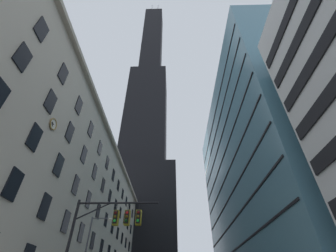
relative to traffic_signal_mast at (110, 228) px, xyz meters
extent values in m
cube|color=beige|center=(-15.77, 26.94, 7.60)|extent=(17.20, 75.44, 26.36)
cube|color=#B2A893|center=(-6.92, 26.94, 20.08)|extent=(0.70, 75.44, 0.60)
cube|color=black|center=(-7.12, -1.78, 2.62)|extent=(0.14, 1.40, 2.20)
cube|color=black|center=(-7.12, 3.22, 2.62)|extent=(0.14, 1.40, 2.20)
cube|color=black|center=(-7.12, 8.22, 2.62)|extent=(0.14, 1.40, 2.20)
cube|color=black|center=(-7.12, 13.22, 2.62)|extent=(0.14, 1.40, 2.20)
cube|color=black|center=(-7.12, 18.22, 2.62)|extent=(0.14, 1.40, 2.20)
cube|color=black|center=(-7.12, 23.22, 2.62)|extent=(0.14, 1.40, 2.20)
cube|color=black|center=(-7.12, 28.22, 2.62)|extent=(0.14, 1.40, 2.20)
cube|color=black|center=(-7.12, -1.78, 6.82)|extent=(0.14, 1.40, 2.20)
cube|color=black|center=(-7.12, 3.22, 6.82)|extent=(0.14, 1.40, 2.20)
cube|color=black|center=(-7.12, 8.22, 6.82)|extent=(0.14, 1.40, 2.20)
cube|color=black|center=(-7.12, 13.22, 6.82)|extent=(0.14, 1.40, 2.20)
cube|color=black|center=(-7.12, 18.22, 6.82)|extent=(0.14, 1.40, 2.20)
cube|color=black|center=(-7.12, 23.22, 6.82)|extent=(0.14, 1.40, 2.20)
cube|color=black|center=(-7.12, 28.22, 6.82)|extent=(0.14, 1.40, 2.20)
cube|color=black|center=(-7.12, 33.22, 6.82)|extent=(0.14, 1.40, 2.20)
cube|color=black|center=(-7.12, 38.22, 6.82)|extent=(0.14, 1.40, 2.20)
cube|color=black|center=(-7.12, 43.22, 6.82)|extent=(0.14, 1.40, 2.20)
cube|color=black|center=(-7.12, 48.22, 6.82)|extent=(0.14, 1.40, 2.20)
cube|color=black|center=(-7.12, 53.22, 6.82)|extent=(0.14, 1.40, 2.20)
cube|color=black|center=(-7.12, -6.78, 11.02)|extent=(0.14, 1.40, 2.20)
cube|color=black|center=(-7.12, -1.78, 11.02)|extent=(0.14, 1.40, 2.20)
cube|color=black|center=(-7.12, 3.22, 11.02)|extent=(0.14, 1.40, 2.20)
cube|color=black|center=(-7.12, 8.22, 11.02)|extent=(0.14, 1.40, 2.20)
cube|color=black|center=(-7.12, 13.22, 11.02)|extent=(0.14, 1.40, 2.20)
cube|color=black|center=(-7.12, 18.22, 11.02)|extent=(0.14, 1.40, 2.20)
cube|color=black|center=(-7.12, 23.22, 11.02)|extent=(0.14, 1.40, 2.20)
cube|color=black|center=(-7.12, 28.22, 11.02)|extent=(0.14, 1.40, 2.20)
cube|color=black|center=(-7.12, 33.22, 11.02)|extent=(0.14, 1.40, 2.20)
cube|color=black|center=(-7.12, 38.22, 11.02)|extent=(0.14, 1.40, 2.20)
cube|color=black|center=(-7.12, 43.22, 11.02)|extent=(0.14, 1.40, 2.20)
cube|color=black|center=(-7.12, 48.22, 11.02)|extent=(0.14, 1.40, 2.20)
cube|color=black|center=(-7.12, 53.22, 11.02)|extent=(0.14, 1.40, 2.20)
cube|color=black|center=(-7.12, -6.78, 15.22)|extent=(0.14, 1.40, 2.20)
cube|color=black|center=(-7.12, -1.78, 15.22)|extent=(0.14, 1.40, 2.20)
cube|color=black|center=(-7.12, 3.22, 15.22)|extent=(0.14, 1.40, 2.20)
cube|color=black|center=(-7.12, 8.22, 15.22)|extent=(0.14, 1.40, 2.20)
cube|color=black|center=(-7.12, 13.22, 15.22)|extent=(0.14, 1.40, 2.20)
cube|color=black|center=(-7.12, 18.22, 15.22)|extent=(0.14, 1.40, 2.20)
cube|color=black|center=(-7.12, 23.22, 15.22)|extent=(0.14, 1.40, 2.20)
cube|color=black|center=(-7.12, 28.22, 15.22)|extent=(0.14, 1.40, 2.20)
cube|color=black|center=(-7.12, 33.22, 15.22)|extent=(0.14, 1.40, 2.20)
cube|color=black|center=(-7.12, 38.22, 15.22)|extent=(0.14, 1.40, 2.20)
cube|color=black|center=(-7.12, 43.22, 15.22)|extent=(0.14, 1.40, 2.20)
cube|color=black|center=(-7.12, 48.22, 15.22)|extent=(0.14, 1.40, 2.20)
cube|color=black|center=(-7.12, 53.22, 15.22)|extent=(0.14, 1.40, 2.20)
torus|color=olive|center=(-7.05, -0.19, 9.51)|extent=(0.11, 1.22, 1.22)
cylinder|color=silver|center=(-7.09, -0.19, 9.51)|extent=(0.05, 1.05, 1.05)
cube|color=black|center=(-7.02, -0.32, 9.48)|extent=(0.03, 0.32, 0.14)
cube|color=black|center=(-7.02, -0.36, 9.37)|extent=(0.03, 0.41, 0.33)
cube|color=black|center=(-7.71, 65.92, 14.70)|extent=(26.88, 26.88, 40.56)
cube|color=black|center=(-7.71, 65.92, 64.48)|extent=(18.82, 18.82, 59.00)
cube|color=black|center=(-7.71, 65.92, 130.86)|extent=(12.10, 12.10, 73.75)
cylinder|color=silver|center=(-10.13, 65.92, 177.34)|extent=(1.20, 1.20, 19.22)
cylinder|color=silver|center=(-5.29, 65.92, 177.34)|extent=(1.20, 1.20, 19.22)
cube|color=black|center=(14.78, -7.29, 6.42)|extent=(0.16, 10.18, 1.10)
cube|color=black|center=(14.78, -7.29, 9.42)|extent=(0.16, 10.18, 1.10)
cube|color=black|center=(14.78, -7.29, 12.42)|extent=(0.16, 10.18, 1.10)
cube|color=black|center=(14.78, -7.29, 15.42)|extent=(0.16, 10.18, 1.10)
cube|color=teal|center=(23.58, 24.03, 15.11)|extent=(17.51, 46.95, 41.38)
cube|color=black|center=(14.79, 24.03, 2.42)|extent=(0.12, 45.95, 0.24)
cube|color=black|center=(14.79, 24.03, 6.42)|extent=(0.12, 45.95, 0.24)
cube|color=black|center=(14.79, 24.03, 10.42)|extent=(0.12, 45.95, 0.24)
cube|color=black|center=(14.79, 24.03, 14.42)|extent=(0.12, 45.95, 0.24)
cube|color=black|center=(14.79, 24.03, 18.42)|extent=(0.12, 45.95, 0.24)
cube|color=black|center=(14.79, 24.03, 22.42)|extent=(0.12, 45.95, 0.24)
cube|color=black|center=(14.79, 24.03, 26.42)|extent=(0.12, 45.95, 0.24)
cube|color=black|center=(14.79, 24.03, 30.42)|extent=(0.12, 45.95, 0.24)
cylinder|color=black|center=(0.40, -0.06, 1.78)|extent=(6.13, 0.14, 0.14)
cylinder|color=black|center=(-1.43, -0.06, 1.18)|extent=(2.53, 0.10, 1.29)
cylinder|color=black|center=(0.33, -0.06, 1.48)|extent=(0.04, 0.04, 0.60)
cube|color=black|center=(0.33, -0.06, 0.73)|extent=(0.30, 0.30, 0.90)
cube|color=olive|center=(0.33, 0.11, 0.73)|extent=(0.40, 0.40, 1.04)
sphere|color=#450808|center=(0.33, -0.22, 1.01)|extent=(0.20, 0.20, 0.20)
sphere|color=#4B3A08|center=(0.33, -0.22, 0.73)|extent=(0.20, 0.20, 0.20)
sphere|color=green|center=(0.33, -0.22, 0.45)|extent=(0.20, 0.20, 0.20)
cylinder|color=black|center=(1.17, -0.06, 1.48)|extent=(0.04, 0.04, 0.60)
cube|color=black|center=(1.17, -0.06, 0.73)|extent=(0.30, 0.30, 0.90)
cube|color=olive|center=(1.17, 0.11, 0.73)|extent=(0.40, 0.40, 1.04)
sphere|color=red|center=(1.17, -0.22, 1.01)|extent=(0.20, 0.20, 0.20)
sphere|color=#4B3A08|center=(1.17, -0.22, 0.73)|extent=(0.20, 0.20, 0.20)
sphere|color=#083D10|center=(1.17, -0.22, 0.45)|extent=(0.20, 0.20, 0.20)
cylinder|color=black|center=(2.01, -0.06, 1.48)|extent=(0.04, 0.04, 0.60)
cube|color=black|center=(2.01, -0.06, 0.73)|extent=(0.30, 0.30, 0.90)
cube|color=olive|center=(2.01, 0.11, 0.73)|extent=(0.40, 0.40, 1.04)
sphere|color=#450808|center=(2.01, -0.22, 1.01)|extent=(0.20, 0.20, 0.20)
sphere|color=#4B3A08|center=(2.01, -0.22, 0.73)|extent=(0.20, 0.20, 0.20)
sphere|color=green|center=(2.01, -0.22, 0.45)|extent=(0.20, 0.20, 0.20)
cylinder|color=#47474C|center=(-3.48, 8.85, 3.12)|extent=(2.05, 0.10, 0.10)
ellipsoid|color=#EFE5C6|center=(-2.46, 8.85, 3.02)|extent=(0.56, 0.32, 0.24)
camera|label=1|loc=(4.57, -16.97, -4.01)|focal=23.74mm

